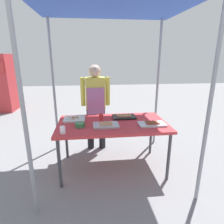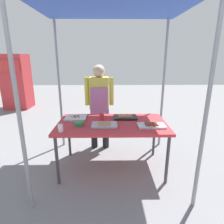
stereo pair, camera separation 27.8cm
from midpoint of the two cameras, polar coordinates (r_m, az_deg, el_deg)
ground_plane at (r=3.11m, az=2.68°, el=-16.42°), size 18.00×18.00×0.00m
stall_table at (r=2.79m, az=2.87°, el=-4.32°), size 1.60×0.90×0.75m
stall_canopy at (r=2.67m, az=3.40°, el=28.53°), size 2.10×1.80×2.36m
tray_grilled_sausages at (r=2.98m, az=6.70°, el=-1.56°), size 0.37×0.24×0.05m
tray_meat_skewers at (r=2.97m, az=-8.28°, el=-1.80°), size 0.32×0.29×0.04m
tray_pork_links at (r=2.69m, az=14.81°, el=-4.01°), size 0.38×0.22×0.05m
tray_spring_rolls at (r=2.63m, az=0.70°, el=-3.95°), size 0.36×0.24×0.05m
condiment_bowl at (r=2.67m, az=-7.07°, el=-3.62°), size 0.14×0.14×0.06m
drink_cup_near_edge at (r=2.88m, az=-0.43°, el=-1.47°), size 0.07×0.07×0.10m
drink_cup_by_wok at (r=2.49m, az=-12.32°, el=-4.86°), size 0.07×0.07×0.10m
vendor_woman at (r=3.39m, az=-1.54°, el=3.36°), size 0.52×0.23×1.56m
neighbor_stall_left at (r=7.00m, az=-25.97°, el=8.28°), size 0.76×0.77×1.77m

